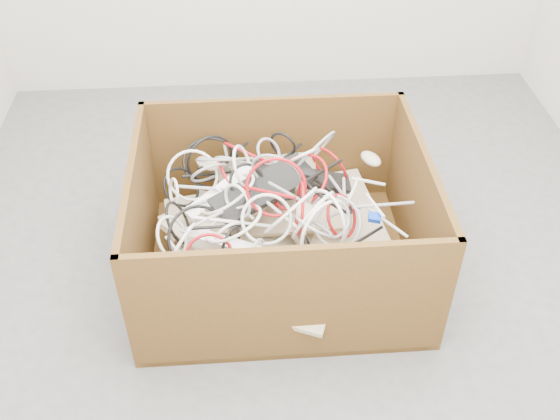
{
  "coord_description": "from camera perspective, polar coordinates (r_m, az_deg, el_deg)",
  "views": [
    {
      "loc": [
        -0.21,
        -1.91,
        1.92
      ],
      "look_at": [
        -0.07,
        -0.02,
        0.3
      ],
      "focal_mm": 41.42,
      "sensor_mm": 36.0,
      "label": 1
    }
  ],
  "objects": [
    {
      "name": "ground",
      "position": [
        2.72,
        1.51,
        -4.47
      ],
      "size": [
        3.0,
        3.0,
        0.0
      ],
      "primitive_type": "plane",
      "color": "#4F4F52",
      "rests_on": "ground"
    },
    {
      "name": "cable_tangle",
      "position": [
        2.4,
        -1.7,
        1.11
      ],
      "size": [
        0.97,
        0.84,
        0.45
      ],
      "color": "#9F0B11",
      "rests_on": "keyboard_pile"
    },
    {
      "name": "keyboard_pile",
      "position": [
        2.5,
        -0.45,
        -0.5
      ],
      "size": [
        0.79,
        0.88,
        0.32
      ],
      "color": "beige",
      "rests_on": "cardboard_box"
    },
    {
      "name": "power_strip_left",
      "position": [
        2.49,
        -5.11,
        1.55
      ],
      "size": [
        0.3,
        0.24,
        0.13
      ],
      "primitive_type": "cube",
      "rotation": [
        0.14,
        -0.26,
        0.61
      ],
      "color": "white",
      "rests_on": "keyboard_pile"
    },
    {
      "name": "power_strip_right",
      "position": [
        2.3,
        -4.56,
        -3.21
      ],
      "size": [
        0.3,
        0.14,
        0.1
      ],
      "primitive_type": "cube",
      "rotation": [
        -0.1,
        0.17,
        -0.3
      ],
      "color": "white",
      "rests_on": "keyboard_pile"
    },
    {
      "name": "mice_scatter",
      "position": [
        2.45,
        -1.19,
        0.97
      ],
      "size": [
        0.8,
        0.61,
        0.21
      ],
      "color": "#C0B39B",
      "rests_on": "keyboard_pile"
    },
    {
      "name": "cardboard_box",
      "position": [
        2.58,
        -0.29,
        -2.93
      ],
      "size": [
        1.1,
        0.92,
        0.55
      ],
      "color": "#3C220F",
      "rests_on": "ground"
    },
    {
      "name": "vga_plug",
      "position": [
        2.38,
        8.34,
        -0.66
      ],
      "size": [
        0.05,
        0.05,
        0.03
      ],
      "primitive_type": "cube",
      "rotation": [
        0.09,
        0.14,
        -0.18
      ],
      "color": "#0D38CA",
      "rests_on": "keyboard_pile"
    }
  ]
}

